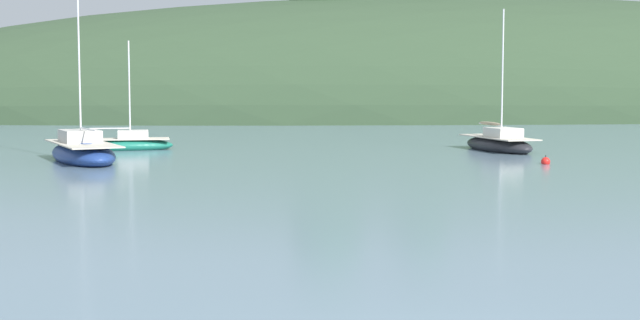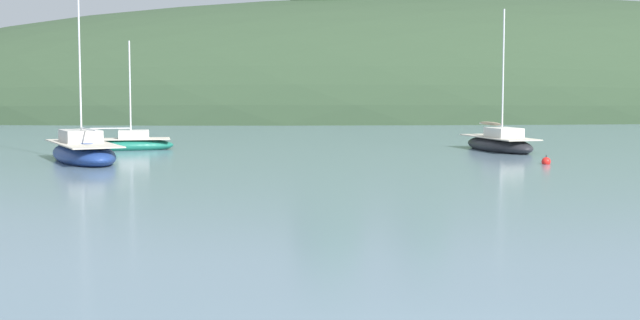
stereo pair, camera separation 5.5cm
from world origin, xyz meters
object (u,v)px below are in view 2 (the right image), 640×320
object	(u,v)px
sailboat_teal_outer	(127,144)
sailboat_red_portside	(83,152)
sailboat_grey_yawl	(499,144)
mooring_buoy_channel	(546,162)

from	to	relation	value
sailboat_teal_outer	sailboat_red_portside	xyz separation A→B (m)	(-1.30, -7.52, 0.12)
sailboat_grey_yawl	sailboat_red_portside	bearing A→B (deg)	-168.41
sailboat_teal_outer	sailboat_grey_yawl	bearing A→B (deg)	-7.64
sailboat_teal_outer	mooring_buoy_channel	distance (m)	23.90
sailboat_red_portside	mooring_buoy_channel	xyz separation A→B (m)	(22.41, -3.69, -0.34)
sailboat_teal_outer	mooring_buoy_channel	bearing A→B (deg)	-27.97
sailboat_teal_outer	sailboat_red_portside	world-z (taller)	sailboat_red_portside
sailboat_grey_yawl	sailboat_teal_outer	world-z (taller)	sailboat_grey_yawl
sailboat_teal_outer	mooring_buoy_channel	world-z (taller)	sailboat_teal_outer
mooring_buoy_channel	sailboat_teal_outer	bearing A→B (deg)	152.03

